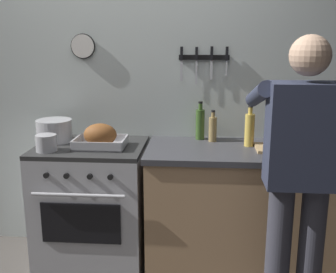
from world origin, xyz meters
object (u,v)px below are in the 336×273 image
Objects in this scene: roasting_pan at (100,137)px; bottle_hot_sauce at (276,135)px; cutting_board at (283,148)px; bottle_vinegar at (213,128)px; stock_pot at (54,131)px; bottle_cooking_oil at (250,129)px; bottle_olive_oil at (200,124)px; bottle_soy_sauce at (273,130)px; saucepan at (46,143)px; stove at (93,204)px; bottle_dish_soap at (296,134)px; person_cook at (300,168)px.

roasting_pan is 1.81× the size of bottle_hot_sauce.
cutting_board is 1.56× the size of bottle_vinegar.
stock_pot is 1.40m from bottle_cooking_oil.
bottle_cooking_oil is 0.38m from bottle_olive_oil.
bottle_soy_sauce is at bearing -0.60° from bottle_vinegar.
saucepan is at bearing -158.35° from bottle_olive_oil.
bottle_soy_sauce reaches higher than cutting_board.
roasting_pan is 1.57× the size of bottle_soy_sauce.
bottle_vinegar is (0.78, 0.23, 0.02)m from roasting_pan.
stove is at bearing -176.62° from bottle_hot_sauce.
bottle_hot_sauce is 0.90× the size of bottle_dish_soap.
bottle_olive_oil is (-0.53, 0.16, 0.04)m from bottle_hot_sauce.
cutting_board is at bearing -0.77° from stove.
person_cook reaches higher than saucepan.
stock_pot is at bearing 161.93° from stove.
bottle_cooking_oil is 1.49× the size of bottle_hot_sauce.
person_cook reaches higher than roasting_pan.
bottle_cooking_oil is 0.21m from bottle_soy_sauce.
bottle_olive_oil reaches higher than bottle_soy_sauce.
person_cook is 0.68m from bottle_cooking_oil.
stock_pot is at bearing 97.59° from saucepan.
roasting_pan is at bearing -157.45° from bottle_olive_oil.
bottle_hot_sauce reaches higher than stock_pot.
bottle_soy_sauce is (-0.14, 0.11, 0.00)m from bottle_dish_soap.
stock_pot is 1.15× the size of bottle_soy_sauce.
bottle_dish_soap is 0.68m from bottle_olive_oil.
bottle_olive_oil is at bearing 165.24° from bottle_dish_soap.
stock_pot is at bearing 176.06° from cutting_board.
roasting_pan is 0.36m from saucepan.
bottle_cooking_oil is 0.32m from bottle_dish_soap.
bottle_vinegar is at bearing 156.72° from cutting_board.
stock_pot is at bearing -172.20° from bottle_olive_oil.
cutting_board is at bearing -4.95° from person_cook.
person_cook is at bearing -56.44° from bottle_olive_oil.
bottle_olive_oil is at bearing 153.40° from bottle_cooking_oil.
bottle_dish_soap is at bearing 7.87° from saucepan.
bottle_hot_sauce reaches higher than cutting_board.
bottle_olive_oil is 0.53m from bottle_soy_sauce.
bottle_vinegar reaches higher than stock_pot.
person_cook is at bearing -14.68° from saucepan.
roasting_pan is at bearing -174.21° from bottle_hot_sauce.
saucepan reaches higher than stove.
person_cook is at bearing -100.35° from bottle_dish_soap.
roasting_pan is at bearing 63.36° from person_cook.
saucepan is 1.17m from bottle_vinegar.
roasting_pan is 1.37× the size of stock_pot.
bottle_olive_oil is at bearing 148.86° from bottle_vinegar.
bottle_soy_sauce is 0.97× the size of bottle_vinegar.
person_cook is 0.66m from bottle_hot_sauce.
stove is at bearing 179.23° from cutting_board.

